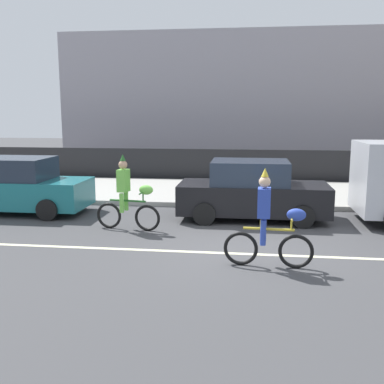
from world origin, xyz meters
TOP-DOWN VIEW (x-y plane):
  - ground_plane at (0.00, 0.00)m, footprint 80.00×80.00m
  - road_centre_line at (0.00, -0.50)m, footprint 36.00×0.14m
  - sidewalk_curb at (0.00, 6.50)m, footprint 60.00×5.00m
  - fence_line at (0.00, 9.40)m, footprint 40.00×0.08m
  - building_backdrop at (3.88, 18.00)m, footprint 28.00×8.00m
  - parade_cyclist_lime at (-2.92, 1.14)m, footprint 1.71×0.51m
  - parade_cyclist_cobalt at (0.50, -1.23)m, footprint 1.72×0.50m
  - parked_car_black at (0.19, 2.72)m, footprint 4.10×1.92m
  - parked_car_teal at (-6.70, 2.67)m, footprint 4.10×1.92m

SIDE VIEW (x-z plane):
  - ground_plane at x=0.00m, z-range 0.00..0.00m
  - road_centre_line at x=0.00m, z-range 0.00..0.01m
  - sidewalk_curb at x=0.00m, z-range 0.00..0.15m
  - fence_line at x=0.00m, z-range 0.00..1.40m
  - parked_car_black at x=0.19m, z-range -0.04..1.60m
  - parked_car_teal at x=-6.70m, z-range -0.04..1.60m
  - parade_cyclist_lime at x=-2.92m, z-range -0.12..1.80m
  - parade_cyclist_cobalt at x=0.50m, z-range -0.12..1.80m
  - building_backdrop at x=3.88m, z-range 0.00..7.13m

